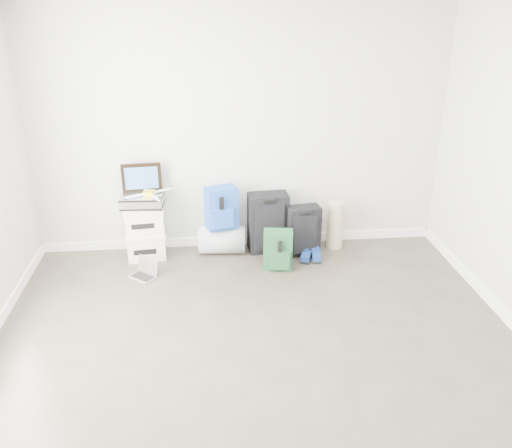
{
  "coord_description": "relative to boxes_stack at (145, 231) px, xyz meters",
  "views": [
    {
      "loc": [
        -0.38,
        -3.22,
        2.73
      ],
      "look_at": [
        0.12,
        1.9,
        0.5
      ],
      "focal_mm": 38.0,
      "sensor_mm": 36.0,
      "label": 1
    }
  ],
  "objects": [
    {
      "name": "painting",
      "position": [
        0.0,
        0.1,
        0.58
      ],
      "size": [
        0.42,
        0.06,
        0.31
      ],
      "rotation": [
        0.0,
        0.0,
        0.08
      ],
      "color": "black",
      "rests_on": "briefcase"
    },
    {
      "name": "blue_backpack",
      "position": [
        0.84,
        -0.01,
        0.24
      ],
      "size": [
        0.38,
        0.32,
        0.46
      ],
      "rotation": [
        0.0,
        0.0,
        0.29
      ],
      "color": "#1B3FB5",
      "rests_on": "duffel_bag"
    },
    {
      "name": "shoes",
      "position": [
        1.81,
        -0.25,
        -0.26
      ],
      "size": [
        0.27,
        0.27,
        0.08
      ],
      "rotation": [
        0.0,
        0.0,
        -0.28
      ],
      "color": "black",
      "rests_on": "ground"
    },
    {
      "name": "large_suitcase",
      "position": [
        1.36,
        0.03,
        0.03
      ],
      "size": [
        0.45,
        0.31,
        0.67
      ],
      "rotation": [
        0.0,
        0.0,
        0.07
      ],
      "color": "black",
      "rests_on": "ground"
    },
    {
      "name": "ground",
      "position": [
        1.06,
        -2.26,
        -0.3
      ],
      "size": [
        5.0,
        5.0,
        0.0
      ],
      "primitive_type": "plane",
      "color": "#322E25",
      "rests_on": "ground"
    },
    {
      "name": "room_envelope",
      "position": [
        1.06,
        -2.25,
        1.42
      ],
      "size": [
        4.52,
        5.02,
        2.71
      ],
      "color": "beige",
      "rests_on": "ground"
    },
    {
      "name": "duffel_bag",
      "position": [
        0.84,
        0.02,
        -0.15
      ],
      "size": [
        0.54,
        0.37,
        0.32
      ],
      "primitive_type": "cylinder",
      "rotation": [
        0.0,
        1.57,
        -0.1
      ],
      "color": "#96999E",
      "rests_on": "ground"
    },
    {
      "name": "green_backpack",
      "position": [
        1.41,
        -0.41,
        -0.1
      ],
      "size": [
        0.33,
        0.26,
        0.42
      ],
      "rotation": [
        0.0,
        0.0,
        -0.15
      ],
      "color": "#14391C",
      "rests_on": "ground"
    },
    {
      "name": "briefcase",
      "position": [
        0.0,
        0.0,
        0.36
      ],
      "size": [
        0.45,
        0.34,
        0.13
      ],
      "primitive_type": "cube",
      "rotation": [
        0.0,
        0.0,
        -0.05
      ],
      "color": "#B2B2B7",
      "rests_on": "boxes_stack"
    },
    {
      "name": "drone",
      "position": [
        0.08,
        -0.02,
        0.45
      ],
      "size": [
        0.5,
        0.5,
        0.05
      ],
      "rotation": [
        0.0,
        0.0,
        -0.31
      ],
      "color": "gold",
      "rests_on": "briefcase"
    },
    {
      "name": "laptop",
      "position": [
        0.02,
        -0.46,
        -0.26
      ],
      "size": [
        0.33,
        0.32,
        0.19
      ],
      "rotation": [
        0.0,
        0.0,
        -0.69
      ],
      "color": "#BCBCC1",
      "rests_on": "ground"
    },
    {
      "name": "carry_on",
      "position": [
        1.74,
        -0.09,
        -0.03
      ],
      "size": [
        0.38,
        0.28,
        0.56
      ],
      "rotation": [
        0.0,
        0.0,
        0.15
      ],
      "color": "black",
      "rests_on": "ground"
    },
    {
      "name": "boxes_stack",
      "position": [
        0.0,
        0.0,
        0.0
      ],
      "size": [
        0.46,
        0.39,
        0.61
      ],
      "rotation": [
        0.0,
        0.0,
        0.11
      ],
      "color": "silver",
      "rests_on": "ground"
    },
    {
      "name": "rolled_rug",
      "position": [
        2.13,
        0.03,
        -0.03
      ],
      "size": [
        0.18,
        0.18,
        0.55
      ],
      "primitive_type": "cylinder",
      "color": "tan",
      "rests_on": "ground"
    }
  ]
}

